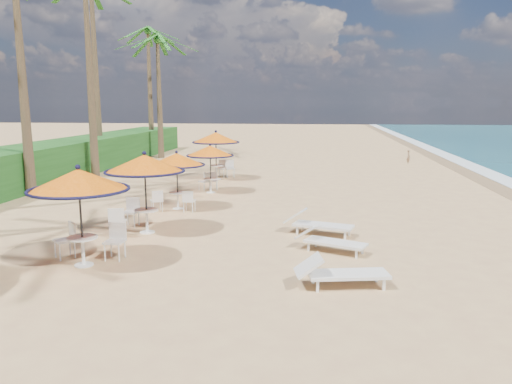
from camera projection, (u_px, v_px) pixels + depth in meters
ground at (312, 278)px, 11.04m from camera, size 160.00×160.00×0.00m
scrub_hedge at (27, 166)px, 23.31m from camera, size 3.00×40.00×1.80m
station_0 at (80, 189)px, 11.64m from camera, size 2.33×2.33×2.43m
station_1 at (142, 171)px, 14.59m from camera, size 2.35×2.35×2.45m
station_2 at (176, 165)px, 17.89m from camera, size 2.05×2.05×2.14m
station_3 at (210, 155)px, 21.30m from camera, size 2.04×2.04×2.13m
station_4 at (217, 142)px, 25.01m from camera, size 2.38×2.38×2.48m
lounger_near at (339, 272)px, 10.45m from camera, size 2.05×0.99×0.71m
lounger_mid at (328, 240)px, 12.98m from camera, size 1.93×1.26×0.66m
lounger_far at (316, 223)px, 14.67m from camera, size 2.12×1.16×0.72m
palm_6 at (158, 47)px, 33.75m from camera, size 5.00×5.00×8.30m
palm_7 at (148, 38)px, 36.74m from camera, size 5.00×5.00×9.32m
person at (409, 156)px, 31.82m from camera, size 0.25×0.35×0.91m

